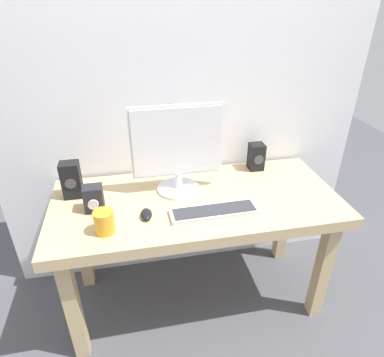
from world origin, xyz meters
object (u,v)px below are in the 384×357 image
at_px(speaker_left, 71,180).
at_px(mouse, 146,214).
at_px(desk, 196,213).
at_px(speaker_right, 256,157).
at_px(coffee_mug, 104,222).
at_px(keyboard_primary, 214,211).
at_px(audio_controller, 94,199).
at_px(monitor, 177,149).

bearing_deg(speaker_left, mouse, -36.35).
bearing_deg(desk, speaker_right, 31.11).
bearing_deg(coffee_mug, desk, 22.57).
height_order(desk, speaker_right, speaker_right).
distance_m(desk, keyboard_primary, 0.19).
distance_m(keyboard_primary, mouse, 0.33).
bearing_deg(speaker_right, desk, -148.89).
relative_size(desk, audio_controller, 11.46).
bearing_deg(audio_controller, desk, 0.60).
bearing_deg(audio_controller, speaker_right, 15.47).
relative_size(mouse, speaker_right, 0.58).
distance_m(monitor, keyboard_primary, 0.37).
height_order(keyboard_primary, audio_controller, audio_controller).
bearing_deg(desk, coffee_mug, -157.43).
xyz_separation_m(keyboard_primary, mouse, (-0.33, 0.03, 0.01)).
bearing_deg(speaker_left, monitor, -3.96).
relative_size(speaker_right, audio_controller, 1.23).
xyz_separation_m(desk, audio_controller, (-0.51, -0.01, 0.16)).
distance_m(desk, monitor, 0.36).
xyz_separation_m(monitor, speaker_right, (0.49, 0.14, -0.16)).
height_order(speaker_right, speaker_left, speaker_left).
height_order(audio_controller, coffee_mug, audio_controller).
height_order(monitor, keyboard_primary, monitor).
bearing_deg(mouse, desk, 24.78).
bearing_deg(speaker_right, coffee_mug, -153.20).
bearing_deg(speaker_right, audio_controller, -164.53).
height_order(keyboard_primary, mouse, mouse).
height_order(monitor, audio_controller, monitor).
height_order(desk, mouse, mouse).
height_order(keyboard_primary, coffee_mug, coffee_mug).
height_order(desk, monitor, monitor).
bearing_deg(keyboard_primary, speaker_left, 156.58).
height_order(desk, audio_controller, audio_controller).
xyz_separation_m(desk, mouse, (-0.27, -0.11, 0.11)).
bearing_deg(monitor, speaker_right, 15.92).
relative_size(monitor, coffee_mug, 4.39).
bearing_deg(speaker_left, desk, -13.33).
height_order(desk, coffee_mug, coffee_mug).
height_order(mouse, coffee_mug, coffee_mug).
relative_size(speaker_left, audio_controller, 1.49).
bearing_deg(monitor, desk, -54.72).
distance_m(speaker_right, audio_controller, 0.96).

